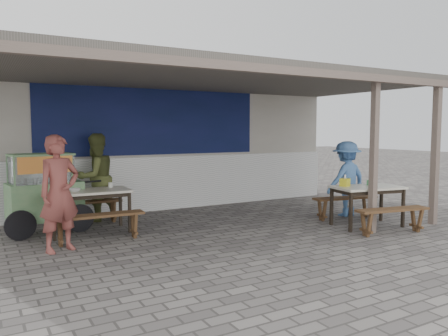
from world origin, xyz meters
TOP-DOWN VIEW (x-y plane):
  - ground at (0.00, 0.00)m, footprint 60.00×60.00m
  - back_wall at (-0.00, 3.58)m, footprint 9.00×1.28m
  - warung_roof at (0.02, 0.90)m, footprint 9.00×4.21m
  - table_left at (-1.97, 1.52)m, footprint 1.39×0.79m
  - bench_left_street at (-1.99, 0.81)m, footprint 1.47×0.33m
  - bench_left_wall at (-1.94, 2.23)m, footprint 1.47×0.33m
  - table_right at (2.66, -0.50)m, footprint 1.37×0.93m
  - bench_right_street at (2.54, -1.17)m, footprint 1.39×0.52m
  - bench_right_wall at (2.78, 0.17)m, footprint 1.39×0.52m
  - vendor_cart at (-2.65, 1.91)m, footprint 1.70×0.84m
  - patron_street_side at (-2.61, 0.55)m, footprint 0.74×0.61m
  - patron_wall_side at (-1.62, 2.50)m, footprint 1.02×0.92m
  - patron_right_table at (3.06, 0.43)m, footprint 1.04×0.64m
  - tissue_box at (2.29, -0.29)m, footprint 0.18×0.18m
  - donation_box at (2.84, -0.41)m, footprint 0.18×0.15m
  - condiment_jar at (-1.54, 1.71)m, footprint 0.08×0.08m
  - condiment_bowl at (-2.21, 1.49)m, footprint 0.22×0.22m

SIDE VIEW (x-z plane):
  - ground at x=0.00m, z-range 0.00..0.00m
  - bench_right_street at x=2.54m, z-range 0.11..0.56m
  - bench_right_wall at x=2.78m, z-range 0.11..0.56m
  - bench_left_street at x=-1.99m, z-range 0.11..0.56m
  - bench_left_wall at x=-1.94m, z-range 0.11..0.56m
  - table_right at x=2.66m, z-range 0.29..1.04m
  - table_left at x=-1.97m, z-range 0.30..1.05m
  - vendor_cart at x=-2.65m, z-range 0.06..1.45m
  - condiment_bowl at x=-2.21m, z-range 0.75..0.80m
  - patron_right_table at x=3.06m, z-range 0.00..1.56m
  - condiment_jar at x=-1.54m, z-range 0.75..0.84m
  - donation_box at x=2.84m, z-range 0.75..0.85m
  - tissue_box at x=2.29m, z-range 0.75..0.90m
  - patron_wall_side at x=-1.62m, z-range 0.00..1.73m
  - patron_street_side at x=-2.61m, z-range 0.00..1.73m
  - back_wall at x=0.00m, z-range -0.03..3.47m
  - warung_roof at x=0.02m, z-range 1.31..4.12m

